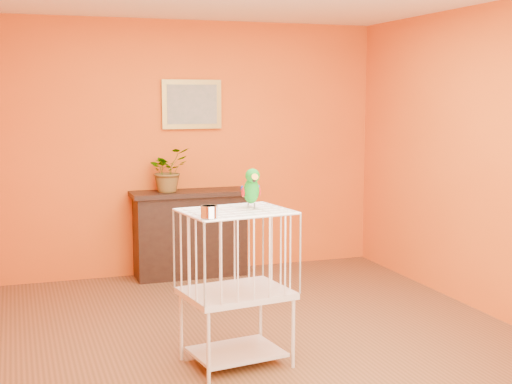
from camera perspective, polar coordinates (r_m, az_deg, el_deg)
name	(u,v)px	position (r m, az deg, el deg)	size (l,w,h in m)	color
ground	(264,338)	(5.55, 0.62, -11.62)	(4.50, 4.50, 0.00)	brown
room_shell	(264,131)	(5.25, 0.65, 4.93)	(4.50, 4.50, 4.50)	#DE5A14
console_cabinet	(190,234)	(7.31, -5.31, -3.33)	(1.19, 0.43, 0.88)	black
potted_plant	(168,175)	(7.16, -7.02, 1.36)	(0.40, 0.44, 0.34)	#26722D
framed_picture	(192,104)	(7.37, -5.16, 7.00)	(0.62, 0.04, 0.50)	#A88D3C
birdcage	(236,285)	(4.89, -1.60, -7.47)	(0.76, 0.63, 1.07)	silver
feed_cup	(209,212)	(4.47, -3.76, -1.59)	(0.11, 0.11, 0.08)	silver
parrot	(251,188)	(4.86, -0.37, 0.33)	(0.14, 0.25, 0.28)	#59544C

